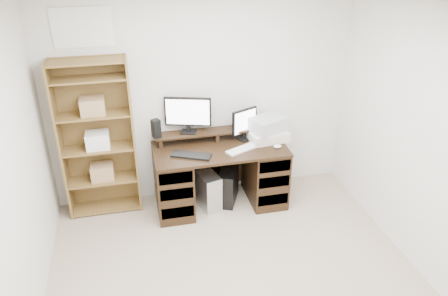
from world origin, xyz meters
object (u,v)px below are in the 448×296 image
object	(u,v)px
tower_silver	(206,189)
tower_black	(228,185)
printer	(267,135)
bookshelf	(98,138)
monitor_small	(244,123)
monitor_wide	(188,113)
desk	(220,175)

from	to	relation	value
tower_silver	tower_black	distance (m)	0.27
printer	tower_silver	distance (m)	0.96
bookshelf	monitor_small	bearing A→B (deg)	-2.05
monitor_wide	tower_silver	distance (m)	0.93
desk	bookshelf	distance (m)	1.44
tower_black	printer	bearing A→B (deg)	29.44
desk	tower_silver	size ratio (longest dim) A/B	3.43
bookshelf	tower_silver	bearing A→B (deg)	-10.29
printer	monitor_wide	bearing A→B (deg)	163.83
monitor_small	monitor_wide	bearing A→B (deg)	148.41
monitor_wide	monitor_small	distance (m)	0.67
tower_black	bookshelf	distance (m)	1.61
tower_black	bookshelf	size ratio (longest dim) A/B	0.26
bookshelf	printer	bearing A→B (deg)	-4.05
desk	monitor_small	bearing A→B (deg)	25.13
monitor_wide	tower_black	bearing A→B (deg)	-9.35
desk	monitor_small	xyz separation A→B (m)	(0.33, 0.15, 0.56)
monitor_wide	desk	bearing A→B (deg)	-20.22
monitor_wide	tower_silver	size ratio (longest dim) A/B	1.18
monitor_wide	bookshelf	world-z (taller)	bookshelf
printer	tower_black	size ratio (longest dim) A/B	0.95
desk	monitor_wide	distance (m)	0.82
monitor_small	tower_silver	bearing A→B (deg)	173.00
desk	monitor_wide	size ratio (longest dim) A/B	2.91
bookshelf	monitor_wide	bearing A→B (deg)	1.37
desk	monitor_small	distance (m)	0.67
monitor_wide	tower_black	size ratio (longest dim) A/B	1.11
monitor_wide	bookshelf	distance (m)	1.03
monitor_wide	printer	bearing A→B (deg)	6.78
tower_silver	tower_black	xyz separation A→B (m)	(0.27, 0.03, -0.00)
monitor_small	desk	bearing A→B (deg)	-179.07
monitor_small	tower_silver	size ratio (longest dim) A/B	0.85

